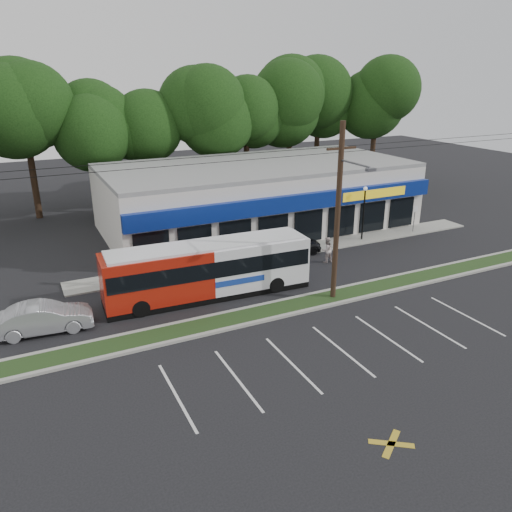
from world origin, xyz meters
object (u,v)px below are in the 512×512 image
object	(u,v)px
lamp_post	(364,207)
sign_post	(415,214)
pedestrian_b	(327,250)
car_silver	(44,318)
metrobus	(208,268)
car_dark	(291,244)
pedestrian_a	(264,250)
utility_pole	(336,208)

from	to	relation	value
lamp_post	sign_post	world-z (taller)	lamp_post
pedestrian_b	car_silver	bearing A→B (deg)	3.17
sign_post	metrobus	distance (m)	19.74
car_dark	car_silver	bearing A→B (deg)	109.65
car_dark	pedestrian_b	distance (m)	2.81
car_dark	pedestrian_b	xyz separation A→B (m)	(1.38, -2.45, 0.16)
sign_post	pedestrian_a	world-z (taller)	sign_post
sign_post	car_dark	size ratio (longest dim) A/B	0.51
utility_pole	sign_post	world-z (taller)	utility_pole
lamp_post	utility_pole	bearing A→B (deg)	-136.05
car_dark	car_silver	xyz separation A→B (m)	(-16.83, -4.44, 0.03)
metrobus	pedestrian_b	size ratio (longest dim) A/B	6.75
utility_pole	car_dark	size ratio (longest dim) A/B	11.52
car_silver	pedestrian_b	distance (m)	18.32
pedestrian_a	sign_post	bearing A→B (deg)	144.12
utility_pole	lamp_post	bearing A→B (deg)	43.95
car_silver	pedestrian_b	bearing A→B (deg)	-78.61
sign_post	lamp_post	bearing A→B (deg)	177.42
utility_pole	car_dark	xyz separation A→B (m)	(1.68, 7.57, -4.67)
lamp_post	pedestrian_b	size ratio (longest dim) A/B	2.37
utility_pole	car_dark	distance (m)	9.06
sign_post	car_silver	distance (m)	28.68
sign_post	car_dark	bearing A→B (deg)	-179.63
metrobus	car_silver	distance (m)	9.06
lamp_post	car_dark	size ratio (longest dim) A/B	0.98
car_dark	car_silver	size ratio (longest dim) A/B	0.93
utility_pole	sign_post	distance (m)	15.71
car_silver	metrobus	bearing A→B (deg)	-82.08
car_silver	pedestrian_a	xyz separation A→B (m)	(14.32, 3.87, 0.09)
pedestrian_b	pedestrian_a	bearing A→B (deg)	-28.89
pedestrian_b	lamp_post	bearing A→B (deg)	-154.79
lamp_post	metrobus	distance (m)	14.98
utility_pole	lamp_post	distance (m)	11.67
pedestrian_a	pedestrian_b	distance (m)	4.33
utility_pole	car_silver	xyz separation A→B (m)	(-15.15, 3.14, -4.64)
car_dark	pedestrian_b	size ratio (longest dim) A/B	2.42
pedestrian_a	metrobus	bearing A→B (deg)	-5.58
lamp_post	car_dark	distance (m)	6.77
pedestrian_a	pedestrian_b	bearing A→B (deg)	115.69
pedestrian_b	utility_pole	bearing A→B (deg)	56.08
pedestrian_b	sign_post	bearing A→B (deg)	-169.05
car_silver	pedestrian_a	distance (m)	14.83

